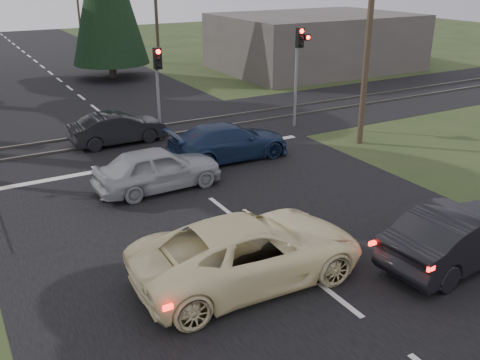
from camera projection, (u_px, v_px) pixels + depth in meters
ground at (271, 246)px, 14.98m from camera, size 120.00×120.00×0.00m
road at (146, 148)px, 23.05m from camera, size 14.00×100.00×0.01m
rail_corridor at (131, 136)px, 24.67m from camera, size 120.00×8.00×0.01m
stop_line at (162, 160)px, 21.60m from camera, size 13.00×0.35×0.00m
rail_near at (136, 139)px, 24.01m from camera, size 120.00×0.12×0.10m
rail_far at (125, 131)px, 25.30m from camera, size 120.00×0.12×0.10m
traffic_signal_right at (299, 58)px, 24.85m from camera, size 0.68×0.48×4.70m
traffic_signal_center at (158, 78)px, 23.02m from camera, size 0.32×0.48×4.10m
utility_pole_near at (369, 33)px, 21.96m from camera, size 1.80×0.26×9.00m
utility_pole_mid at (156, 2)px, 41.33m from camera, size 1.80×0.26×9.00m
building_right at (315, 42)px, 40.24m from camera, size 14.00×10.00×4.00m
cream_coupe at (249, 251)px, 13.09m from camera, size 5.95×2.89×1.63m
dark_hatchback at (461, 236)px, 13.88m from camera, size 4.92×2.07×1.58m
silver_car at (158, 169)px, 18.55m from camera, size 4.50×1.90×1.52m
blue_sedan at (229, 142)px, 21.48m from camera, size 5.08×2.14×1.46m
dark_car_far at (118, 129)px, 23.39m from camera, size 4.17×1.51×1.37m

